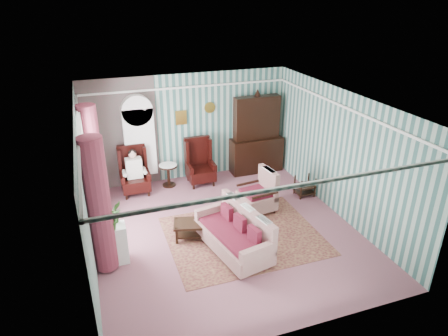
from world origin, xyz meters
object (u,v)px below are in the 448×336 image
object	(u,v)px
wingback_right	(200,162)
seated_woman	(134,173)
round_side_table	(169,175)
sofa	(233,231)
plant_stand	(113,244)
wingback_left	(134,171)
floral_armchair	(257,193)
bookcase	(140,147)
coffee_table	(196,230)
dresser_hutch	(257,132)
nest_table	(305,186)

from	to	relation	value
wingback_right	seated_woman	size ratio (longest dim) A/B	1.06
round_side_table	sofa	distance (m)	3.39
seated_woman	plant_stand	size ratio (longest dim) A/B	1.47
sofa	wingback_left	bearing A→B (deg)	13.51
seated_woman	plant_stand	world-z (taller)	seated_woman
wingback_right	wingback_left	bearing A→B (deg)	180.00
wingback_right	floral_armchair	xyz separation A→B (m)	(0.85, -1.84, -0.15)
bookcase	coffee_table	bearing A→B (deg)	-76.62
dresser_hutch	sofa	xyz separation A→B (m)	(-2.00, -3.45, -0.70)
seated_woman	dresser_hutch	bearing A→B (deg)	4.41
plant_stand	floral_armchair	world-z (taller)	floral_armchair
round_side_table	dresser_hutch	bearing A→B (deg)	2.64
plant_stand	sofa	xyz separation A→B (m)	(2.30, -0.43, 0.08)
plant_stand	coffee_table	xyz separation A→B (m)	(1.73, 0.27, -0.21)
wingback_left	bookcase	bearing A→B (deg)	57.34
sofa	bookcase	bearing A→B (deg)	7.55
nest_table	plant_stand	world-z (taller)	plant_stand
wingback_left	sofa	size ratio (longest dim) A/B	0.67
nest_table	plant_stand	bearing A→B (deg)	-166.16
wingback_right	floral_armchair	distance (m)	2.03
dresser_hutch	nest_table	world-z (taller)	dresser_hutch
floral_armchair	wingback_left	bearing A→B (deg)	47.36
seated_woman	round_side_table	size ratio (longest dim) A/B	1.97
wingback_left	seated_woman	distance (m)	0.04
nest_table	floral_armchair	bearing A→B (deg)	-168.83
round_side_table	nest_table	xyz separation A→B (m)	(3.17, -1.70, -0.03)
bookcase	dresser_hutch	bearing A→B (deg)	-2.11
wingback_left	dresser_hutch	bearing A→B (deg)	4.41
seated_woman	sofa	world-z (taller)	seated_woman
seated_woman	sofa	xyz separation A→B (m)	(1.50, -3.18, -0.11)
dresser_hutch	wingback_right	world-z (taller)	dresser_hutch
wingback_left	sofa	distance (m)	3.52
seated_woman	coffee_table	distance (m)	2.68
coffee_table	bookcase	bearing A→B (deg)	103.38
bookcase	sofa	distance (m)	3.84
wingback_left	coffee_table	distance (m)	2.69
bookcase	dresser_hutch	xyz separation A→B (m)	(3.25, -0.12, 0.06)
wingback_left	round_side_table	world-z (taller)	wingback_left
bookcase	floral_armchair	xyz separation A→B (m)	(2.35, -2.23, -0.64)
dresser_hutch	plant_stand	bearing A→B (deg)	-144.92
bookcase	wingback_right	size ratio (longest dim) A/B	1.79
wingback_right	plant_stand	distance (m)	3.76
seated_woman	nest_table	bearing A→B (deg)	-20.85
round_side_table	floral_armchair	bearing A→B (deg)	-49.46
nest_table	floral_armchair	distance (m)	1.51
wingback_right	plant_stand	size ratio (longest dim) A/B	1.56
round_side_table	coffee_table	world-z (taller)	round_side_table
bookcase	floral_armchair	world-z (taller)	bookcase
nest_table	sofa	bearing A→B (deg)	-147.62
bookcase	plant_stand	world-z (taller)	bookcase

